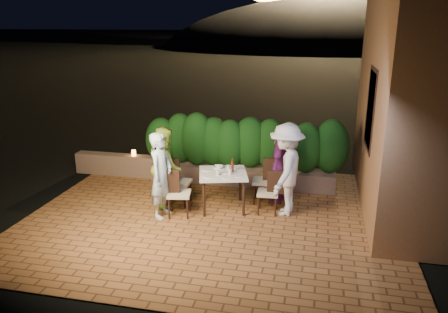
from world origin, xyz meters
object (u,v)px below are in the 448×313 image
(dining_table, at_px, (223,190))
(diner_white, at_px, (286,170))
(chair_left_back, at_px, (179,182))
(diner_green, at_px, (165,166))
(bowl, at_px, (218,167))
(chair_right_front, at_px, (268,192))
(diner_purple, at_px, (280,164))
(parapet_lamp, at_px, (134,153))
(diner_blue, at_px, (161,175))
(beer_bottle, at_px, (232,165))
(chair_right_back, at_px, (264,180))
(chair_left_front, at_px, (179,193))

(dining_table, distance_m, diner_white, 1.33)
(chair_left_back, height_order, diner_green, diner_green)
(dining_table, height_order, bowl, bowl)
(dining_table, xyz_separation_m, chair_right_front, (0.89, -0.01, 0.06))
(chair_right_front, xyz_separation_m, diner_purple, (0.16, 0.62, 0.37))
(diner_green, relative_size, parapet_lamp, 11.53)
(diner_blue, bearing_deg, diner_purple, -53.26)
(beer_bottle, relative_size, bowl, 1.49)
(diner_blue, xyz_separation_m, diner_green, (-0.12, 0.58, -0.01))
(beer_bottle, distance_m, diner_blue, 1.41)
(chair_right_front, relative_size, parapet_lamp, 6.16)
(chair_right_back, bearing_deg, bowl, 10.67)
(bowl, height_order, diner_green, diner_green)
(bowl, height_order, diner_white, diner_white)
(chair_left_front, bearing_deg, diner_blue, -172.35)
(chair_right_front, bearing_deg, diner_white, -177.37)
(bowl, xyz_separation_m, diner_purple, (1.21, 0.35, 0.03))
(chair_right_front, xyz_separation_m, diner_white, (0.33, 0.03, 0.46))
(bowl, distance_m, parapet_lamp, 2.64)
(dining_table, xyz_separation_m, bowl, (-0.15, 0.25, 0.40))
(bowl, xyz_separation_m, chair_left_back, (-0.76, -0.23, -0.29))
(diner_blue, relative_size, diner_green, 1.02)
(diner_purple, distance_m, parapet_lamp, 3.66)
(chair_right_front, distance_m, chair_right_back, 0.53)
(chair_left_back, relative_size, diner_white, 0.54)
(bowl, distance_m, chair_left_front, 1.01)
(diner_white, bearing_deg, diner_blue, -65.55)
(diner_green, bearing_deg, dining_table, -117.06)
(dining_table, height_order, diner_green, diner_green)
(bowl, bearing_deg, parapet_lamp, 153.35)
(bowl, relative_size, diner_white, 0.11)
(dining_table, distance_m, chair_right_front, 0.90)
(chair_left_back, height_order, chair_right_back, chair_left_back)
(chair_right_back, xyz_separation_m, parapet_lamp, (-3.25, 0.94, 0.09))
(diner_purple, xyz_separation_m, parapet_lamp, (-3.56, 0.83, -0.23))
(diner_green, height_order, parapet_lamp, diner_green)
(beer_bottle, bearing_deg, chair_left_front, -146.96)
(dining_table, xyz_separation_m, diner_blue, (-1.05, -0.60, 0.45))
(diner_green, bearing_deg, chair_right_back, -103.10)
(beer_bottle, bearing_deg, chair_left_back, -176.41)
(chair_left_back, relative_size, diner_purple, 0.60)
(diner_white, relative_size, parapet_lamp, 12.77)
(chair_left_front, distance_m, chair_right_back, 1.79)
(beer_bottle, xyz_separation_m, diner_green, (-1.34, -0.12, -0.09))
(diner_blue, bearing_deg, chair_right_front, -66.23)
(diner_white, distance_m, parapet_lamp, 4.00)
(dining_table, bearing_deg, diner_green, -178.84)
(beer_bottle, relative_size, diner_blue, 0.17)
(diner_purple, bearing_deg, diner_white, 23.77)
(chair_left_front, xyz_separation_m, chair_left_back, (-0.17, 0.53, 0.02))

